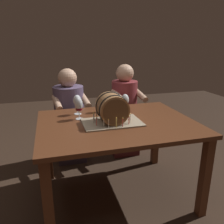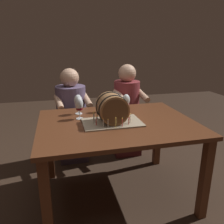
{
  "view_description": "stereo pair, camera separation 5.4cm",
  "coord_description": "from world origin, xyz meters",
  "px_view_note": "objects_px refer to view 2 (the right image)",
  "views": [
    {
      "loc": [
        -0.54,
        -1.79,
        1.43
      ],
      "look_at": [
        -0.05,
        -0.03,
        0.86
      ],
      "focal_mm": 36.02,
      "sensor_mm": 36.0,
      "label": 1
    },
    {
      "loc": [
        -0.49,
        -1.81,
        1.43
      ],
      "look_at": [
        -0.05,
        -0.03,
        0.86
      ],
      "focal_mm": 36.02,
      "sensor_mm": 36.0,
      "label": 2
    }
  ],
  "objects_px": {
    "wine_glass_rose": "(126,101)",
    "person_seated_right": "(126,114)",
    "wine_glass_empty": "(78,101)",
    "wine_glass_red": "(79,105)",
    "person_seated_left": "(72,118)",
    "barrel_cake": "(112,110)",
    "dining_table": "(117,132)",
    "wine_glass_white": "(104,100)"
  },
  "relations": [
    {
      "from": "wine_glass_rose",
      "to": "person_seated_left",
      "type": "xyz_separation_m",
      "value": [
        -0.51,
        0.58,
        -0.34
      ]
    },
    {
      "from": "wine_glass_red",
      "to": "person_seated_right",
      "type": "xyz_separation_m",
      "value": [
        0.66,
        0.67,
        -0.35
      ]
    },
    {
      "from": "barrel_cake",
      "to": "person_seated_right",
      "type": "bearing_deg",
      "value": 64.78
    },
    {
      "from": "dining_table",
      "to": "wine_glass_empty",
      "type": "xyz_separation_m",
      "value": [
        -0.31,
        0.31,
        0.24
      ]
    },
    {
      "from": "wine_glass_red",
      "to": "person_seated_left",
      "type": "bearing_deg",
      "value": 93.04
    },
    {
      "from": "person_seated_right",
      "to": "wine_glass_empty",
      "type": "bearing_deg",
      "value": -141.68
    },
    {
      "from": "barrel_cake",
      "to": "wine_glass_red",
      "type": "height_order",
      "value": "barrel_cake"
    },
    {
      "from": "person_seated_right",
      "to": "wine_glass_red",
      "type": "bearing_deg",
      "value": -134.55
    },
    {
      "from": "dining_table",
      "to": "person_seated_left",
      "type": "bearing_deg",
      "value": 112.87
    },
    {
      "from": "dining_table",
      "to": "person_seated_left",
      "type": "height_order",
      "value": "person_seated_left"
    },
    {
      "from": "barrel_cake",
      "to": "person_seated_left",
      "type": "xyz_separation_m",
      "value": [
        -0.3,
        0.85,
        -0.34
      ]
    },
    {
      "from": "wine_glass_empty",
      "to": "wine_glass_red",
      "type": "bearing_deg",
      "value": -91.93
    },
    {
      "from": "wine_glass_rose",
      "to": "wine_glass_red",
      "type": "distance_m",
      "value": 0.48
    },
    {
      "from": "person_seated_right",
      "to": "dining_table",
      "type": "bearing_deg",
      "value": -112.92
    },
    {
      "from": "dining_table",
      "to": "wine_glass_white",
      "type": "xyz_separation_m",
      "value": [
        -0.05,
        0.32,
        0.23
      ]
    },
    {
      "from": "wine_glass_rose",
      "to": "wine_glass_red",
      "type": "height_order",
      "value": "wine_glass_red"
    },
    {
      "from": "wine_glass_white",
      "to": "person_seated_left",
      "type": "height_order",
      "value": "person_seated_left"
    },
    {
      "from": "dining_table",
      "to": "barrel_cake",
      "type": "height_order",
      "value": "barrel_cake"
    },
    {
      "from": "dining_table",
      "to": "person_seated_right",
      "type": "height_order",
      "value": "person_seated_right"
    },
    {
      "from": "person_seated_left",
      "to": "wine_glass_rose",
      "type": "bearing_deg",
      "value": -48.67
    },
    {
      "from": "wine_glass_white",
      "to": "wine_glass_empty",
      "type": "bearing_deg",
      "value": -177.29
    },
    {
      "from": "person_seated_right",
      "to": "wine_glass_rose",
      "type": "bearing_deg",
      "value": -108.21
    },
    {
      "from": "dining_table",
      "to": "barrel_cake",
      "type": "distance_m",
      "value": 0.23
    },
    {
      "from": "wine_glass_red",
      "to": "person_seated_right",
      "type": "relative_size",
      "value": 0.17
    },
    {
      "from": "barrel_cake",
      "to": "wine_glass_white",
      "type": "relative_size",
      "value": 2.76
    },
    {
      "from": "dining_table",
      "to": "barrel_cake",
      "type": "relative_size",
      "value": 2.69
    },
    {
      "from": "wine_glass_empty",
      "to": "person_seated_left",
      "type": "height_order",
      "value": "person_seated_left"
    },
    {
      "from": "barrel_cake",
      "to": "wine_glass_empty",
      "type": "xyz_separation_m",
      "value": [
        -0.25,
        0.33,
        0.01
      ]
    },
    {
      "from": "wine_glass_rose",
      "to": "person_seated_left",
      "type": "height_order",
      "value": "person_seated_left"
    },
    {
      "from": "wine_glass_red",
      "to": "person_seated_left",
      "type": "height_order",
      "value": "person_seated_left"
    },
    {
      "from": "barrel_cake",
      "to": "wine_glass_rose",
      "type": "relative_size",
      "value": 2.75
    },
    {
      "from": "dining_table",
      "to": "wine_glass_rose",
      "type": "bearing_deg",
      "value": 57.34
    },
    {
      "from": "wine_glass_white",
      "to": "person_seated_left",
      "type": "distance_m",
      "value": 0.68
    },
    {
      "from": "wine_glass_red",
      "to": "person_seated_left",
      "type": "distance_m",
      "value": 0.76
    },
    {
      "from": "wine_glass_rose",
      "to": "wine_glass_empty",
      "type": "distance_m",
      "value": 0.47
    },
    {
      "from": "wine_glass_rose",
      "to": "person_seated_right",
      "type": "bearing_deg",
      "value": 71.79
    },
    {
      "from": "wine_glass_white",
      "to": "person_seated_right",
      "type": "height_order",
      "value": "person_seated_right"
    },
    {
      "from": "dining_table",
      "to": "wine_glass_rose",
      "type": "distance_m",
      "value": 0.37
    },
    {
      "from": "person_seated_left",
      "to": "person_seated_right",
      "type": "bearing_deg",
      "value": -0.02
    },
    {
      "from": "wine_glass_white",
      "to": "barrel_cake",
      "type": "bearing_deg",
      "value": -89.82
    },
    {
      "from": "dining_table",
      "to": "person_seated_left",
      "type": "distance_m",
      "value": 0.9
    },
    {
      "from": "dining_table",
      "to": "wine_glass_empty",
      "type": "distance_m",
      "value": 0.49
    }
  ]
}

